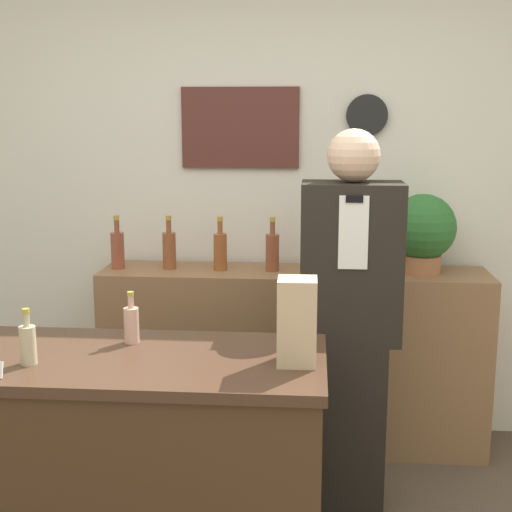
# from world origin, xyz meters

# --- Properties ---
(back_wall) EXTENTS (5.20, 0.09, 2.70)m
(back_wall) POSITION_xyz_m (0.00, 2.00, 1.35)
(back_wall) COLOR silver
(back_wall) RESTS_ON ground_plane
(back_shelf) EXTENTS (2.02, 0.40, 0.96)m
(back_shelf) POSITION_xyz_m (0.20, 1.74, 0.48)
(back_shelf) COLOR #8E6642
(back_shelf) RESTS_ON ground_plane
(display_counter) EXTENTS (1.42, 0.64, 0.91)m
(display_counter) POSITION_xyz_m (-0.36, 0.50, 0.46)
(display_counter) COLOR #422B19
(display_counter) RESTS_ON ground_plane
(shopkeeper) EXTENTS (0.43, 0.27, 1.71)m
(shopkeeper) POSITION_xyz_m (0.46, 1.13, 0.85)
(shopkeeper) COLOR black
(shopkeeper) RESTS_ON ground_plane
(potted_plant) EXTENTS (0.34, 0.34, 0.41)m
(potted_plant) POSITION_xyz_m (0.85, 1.74, 1.18)
(potted_plant) COLOR #B27047
(potted_plant) RESTS_ON back_shelf
(paper_bag) EXTENTS (0.14, 0.13, 0.30)m
(paper_bag) POSITION_xyz_m (0.24, 0.47, 1.06)
(paper_bag) COLOR tan
(paper_bag) RESTS_ON display_counter
(counter_bottle_1) EXTENTS (0.06, 0.06, 0.20)m
(counter_bottle_1) POSITION_xyz_m (-0.68, 0.39, 0.98)
(counter_bottle_1) COLOR tan
(counter_bottle_1) RESTS_ON display_counter
(counter_bottle_2) EXTENTS (0.06, 0.06, 0.20)m
(counter_bottle_2) POSITION_xyz_m (-0.39, 0.65, 0.98)
(counter_bottle_2) COLOR tan
(counter_bottle_2) RESTS_ON display_counter
(shelf_bottle_0) EXTENTS (0.07, 0.07, 0.28)m
(shelf_bottle_0) POSITION_xyz_m (-0.73, 1.73, 1.07)
(shelf_bottle_0) COLOR brown
(shelf_bottle_0) RESTS_ON back_shelf
(shelf_bottle_1) EXTENTS (0.07, 0.07, 0.28)m
(shelf_bottle_1) POSITION_xyz_m (-0.46, 1.74, 1.07)
(shelf_bottle_1) COLOR brown
(shelf_bottle_1) RESTS_ON back_shelf
(shelf_bottle_2) EXTENTS (0.07, 0.07, 0.28)m
(shelf_bottle_2) POSITION_xyz_m (-0.19, 1.73, 1.07)
(shelf_bottle_2) COLOR brown
(shelf_bottle_2) RESTS_ON back_shelf
(shelf_bottle_3) EXTENTS (0.07, 0.07, 0.28)m
(shelf_bottle_3) POSITION_xyz_m (0.08, 1.74, 1.07)
(shelf_bottle_3) COLOR brown
(shelf_bottle_3) RESTS_ON back_shelf
(shelf_bottle_4) EXTENTS (0.07, 0.07, 0.28)m
(shelf_bottle_4) POSITION_xyz_m (0.36, 1.74, 1.07)
(shelf_bottle_4) COLOR brown
(shelf_bottle_4) RESTS_ON back_shelf
(shelf_bottle_5) EXTENTS (0.07, 0.07, 0.28)m
(shelf_bottle_5) POSITION_xyz_m (0.63, 1.73, 1.07)
(shelf_bottle_5) COLOR brown
(shelf_bottle_5) RESTS_ON back_shelf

